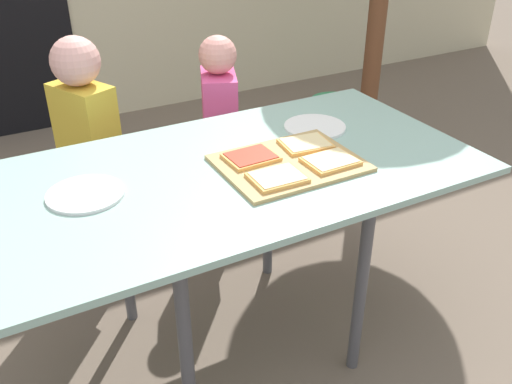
{
  "coord_description": "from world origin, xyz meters",
  "views": [
    {
      "loc": [
        -0.67,
        -1.39,
        1.53
      ],
      "look_at": [
        0.08,
        0.0,
        0.62
      ],
      "focal_mm": 39.4,
      "sensor_mm": 36.0,
      "label": 1
    }
  ],
  "objects_px": {
    "plate_white_left": "(85,194)",
    "plate_white_right": "(315,127)",
    "child_right": "(220,134)",
    "child_left": "(89,146)",
    "pizza_slice_near_left": "(277,177)",
    "pizza_slice_far_right": "(306,144)",
    "cutting_board": "(289,163)",
    "pizza_slice_far_left": "(251,157)",
    "garden_hose_coil": "(334,102)",
    "pizza_slice_near_right": "(330,161)",
    "dining_table": "(233,185)"
  },
  "relations": [
    {
      "from": "child_right",
      "to": "plate_white_left",
      "type": "bearing_deg",
      "value": -139.77
    },
    {
      "from": "pizza_slice_near_right",
      "to": "pizza_slice_far_left",
      "type": "xyz_separation_m",
      "value": [
        -0.2,
        0.14,
        0.0
      ]
    },
    {
      "from": "dining_table",
      "to": "child_right",
      "type": "distance_m",
      "value": 0.7
    },
    {
      "from": "cutting_board",
      "to": "pizza_slice_far_left",
      "type": "bearing_deg",
      "value": 143.88
    },
    {
      "from": "plate_white_left",
      "to": "child_right",
      "type": "height_order",
      "value": "child_right"
    },
    {
      "from": "pizza_slice_far_left",
      "to": "garden_hose_coil",
      "type": "bearing_deg",
      "value": 47.35
    },
    {
      "from": "pizza_slice_far_right",
      "to": "garden_hose_coil",
      "type": "bearing_deg",
      "value": 51.05
    },
    {
      "from": "dining_table",
      "to": "child_right",
      "type": "relative_size",
      "value": 1.6
    },
    {
      "from": "cutting_board",
      "to": "pizza_slice_near_right",
      "type": "height_order",
      "value": "pizza_slice_near_right"
    },
    {
      "from": "plate_white_left",
      "to": "child_right",
      "type": "relative_size",
      "value": 0.23
    },
    {
      "from": "child_left",
      "to": "plate_white_left",
      "type": "bearing_deg",
      "value": -103.23
    },
    {
      "from": "dining_table",
      "to": "pizza_slice_far_left",
      "type": "xyz_separation_m",
      "value": [
        0.07,
        0.01,
        0.08
      ]
    },
    {
      "from": "dining_table",
      "to": "pizza_slice_far_right",
      "type": "height_order",
      "value": "pizza_slice_far_right"
    },
    {
      "from": "plate_white_left",
      "to": "plate_white_right",
      "type": "bearing_deg",
      "value": 5.94
    },
    {
      "from": "cutting_board",
      "to": "plate_white_left",
      "type": "distance_m",
      "value": 0.62
    },
    {
      "from": "child_right",
      "to": "child_left",
      "type": "bearing_deg",
      "value": 177.58
    },
    {
      "from": "plate_white_right",
      "to": "child_left",
      "type": "bearing_deg",
      "value": 142.94
    },
    {
      "from": "pizza_slice_far_right",
      "to": "plate_white_left",
      "type": "bearing_deg",
      "value": 176.52
    },
    {
      "from": "plate_white_left",
      "to": "pizza_slice_far_right",
      "type": "bearing_deg",
      "value": -3.48
    },
    {
      "from": "garden_hose_coil",
      "to": "child_left",
      "type": "bearing_deg",
      "value": -150.33
    },
    {
      "from": "plate_white_right",
      "to": "dining_table",
      "type": "bearing_deg",
      "value": -161.05
    },
    {
      "from": "child_right",
      "to": "dining_table",
      "type": "bearing_deg",
      "value": -111.69
    },
    {
      "from": "pizza_slice_far_left",
      "to": "pizza_slice_near_left",
      "type": "xyz_separation_m",
      "value": [
        0.0,
        -0.16,
        0.0
      ]
    },
    {
      "from": "child_right",
      "to": "pizza_slice_near_right",
      "type": "bearing_deg",
      "value": -88.66
    },
    {
      "from": "child_left",
      "to": "garden_hose_coil",
      "type": "distance_m",
      "value": 2.42
    },
    {
      "from": "dining_table",
      "to": "pizza_slice_far_left",
      "type": "distance_m",
      "value": 0.11
    },
    {
      "from": "child_left",
      "to": "garden_hose_coil",
      "type": "height_order",
      "value": "child_left"
    },
    {
      "from": "dining_table",
      "to": "pizza_slice_far_left",
      "type": "relative_size",
      "value": 9.58
    },
    {
      "from": "plate_white_left",
      "to": "child_left",
      "type": "height_order",
      "value": "child_left"
    },
    {
      "from": "plate_white_right",
      "to": "cutting_board",
      "type": "bearing_deg",
      "value": -138.91
    },
    {
      "from": "pizza_slice_far_right",
      "to": "plate_white_right",
      "type": "height_order",
      "value": "pizza_slice_far_right"
    },
    {
      "from": "pizza_slice_near_right",
      "to": "plate_white_left",
      "type": "xyz_separation_m",
      "value": [
        -0.71,
        0.19,
        -0.01
      ]
    },
    {
      "from": "plate_white_left",
      "to": "garden_hose_coil",
      "type": "bearing_deg",
      "value": 39.09
    },
    {
      "from": "pizza_slice_near_right",
      "to": "garden_hose_coil",
      "type": "height_order",
      "value": "pizza_slice_near_right"
    },
    {
      "from": "plate_white_right",
      "to": "garden_hose_coil",
      "type": "relative_size",
      "value": 0.63
    },
    {
      "from": "pizza_slice_far_left",
      "to": "child_left",
      "type": "xyz_separation_m",
      "value": [
        -0.37,
        0.66,
        -0.15
      ]
    },
    {
      "from": "garden_hose_coil",
      "to": "plate_white_right",
      "type": "bearing_deg",
      "value": -128.57
    },
    {
      "from": "cutting_board",
      "to": "garden_hose_coil",
      "type": "xyz_separation_m",
      "value": [
        1.58,
        1.89,
        -0.72
      ]
    },
    {
      "from": "cutting_board",
      "to": "pizza_slice_far_right",
      "type": "xyz_separation_m",
      "value": [
        0.11,
        0.07,
        0.01
      ]
    },
    {
      "from": "cutting_board",
      "to": "pizza_slice_far_left",
      "type": "xyz_separation_m",
      "value": [
        -0.1,
        0.07,
        0.01
      ]
    },
    {
      "from": "pizza_slice_near_right",
      "to": "plate_white_left",
      "type": "relative_size",
      "value": 0.72
    },
    {
      "from": "child_left",
      "to": "pizza_slice_near_left",
      "type": "bearing_deg",
      "value": -65.41
    },
    {
      "from": "pizza_slice_far_left",
      "to": "garden_hose_coil",
      "type": "xyz_separation_m",
      "value": [
        1.68,
        1.82,
        -0.73
      ]
    },
    {
      "from": "pizza_slice_far_left",
      "to": "pizza_slice_far_right",
      "type": "relative_size",
      "value": 0.94
    },
    {
      "from": "pizza_slice_near_left",
      "to": "child_left",
      "type": "height_order",
      "value": "child_left"
    },
    {
      "from": "pizza_slice_far_right",
      "to": "child_right",
      "type": "relative_size",
      "value": 0.18
    },
    {
      "from": "pizza_slice_near_left",
      "to": "child_right",
      "type": "height_order",
      "value": "child_right"
    },
    {
      "from": "pizza_slice_near_left",
      "to": "plate_white_right",
      "type": "height_order",
      "value": "pizza_slice_near_left"
    },
    {
      "from": "pizza_slice_near_right",
      "to": "pizza_slice_near_left",
      "type": "distance_m",
      "value": 0.2
    },
    {
      "from": "pizza_slice_far_right",
      "to": "child_left",
      "type": "bearing_deg",
      "value": 131.03
    }
  ]
}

